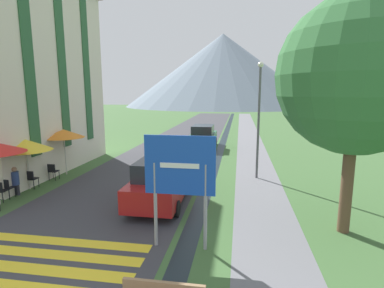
# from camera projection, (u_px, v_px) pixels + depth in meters

# --- Properties ---
(ground_plane) EXTENTS (160.00, 160.00, 0.00)m
(ground_plane) POSITION_uv_depth(u_px,v_px,m) (205.00, 148.00, 23.70)
(ground_plane) COLOR #3D6033
(road) EXTENTS (6.40, 60.00, 0.01)m
(road) POSITION_uv_depth(u_px,v_px,m) (193.00, 132.00, 33.82)
(road) COLOR #38383D
(road) RESTS_ON ground_plane
(footpath) EXTENTS (2.20, 60.00, 0.01)m
(footpath) POSITION_uv_depth(u_px,v_px,m) (248.00, 133.00, 32.88)
(footpath) COLOR slate
(footpath) RESTS_ON ground_plane
(drainage_channel) EXTENTS (0.60, 60.00, 0.00)m
(drainage_channel) POSITION_uv_depth(u_px,v_px,m) (226.00, 132.00, 33.25)
(drainage_channel) COLOR black
(drainage_channel) RESTS_ON ground_plane
(crosswalk_marking) EXTENTS (5.44, 2.54, 0.01)m
(crosswalk_marking) POSITION_uv_depth(u_px,v_px,m) (39.00, 261.00, 7.87)
(crosswalk_marking) COLOR yellow
(crosswalk_marking) RESTS_ON ground_plane
(mountain_distant) EXTENTS (61.25, 61.25, 22.53)m
(mountain_distant) POSITION_uv_depth(u_px,v_px,m) (223.00, 70.00, 95.39)
(mountain_distant) COLOR slate
(mountain_distant) RESTS_ON ground_plane
(hotel_building) EXTENTS (5.55, 10.01, 11.36)m
(hotel_building) POSITION_uv_depth(u_px,v_px,m) (19.00, 60.00, 16.33)
(hotel_building) COLOR beige
(hotel_building) RESTS_ON ground_plane
(road_sign) EXTENTS (1.97, 0.11, 3.24)m
(road_sign) POSITION_uv_depth(u_px,v_px,m) (180.00, 175.00, 8.21)
(road_sign) COLOR gray
(road_sign) RESTS_ON ground_plane
(parked_car_near) EXTENTS (1.95, 4.59, 1.82)m
(parked_car_near) POSITION_uv_depth(u_px,v_px,m) (162.00, 180.00, 11.98)
(parked_car_near) COLOR #A31919
(parked_car_near) RESTS_ON ground_plane
(parked_car_far) EXTENTS (1.96, 4.20, 1.82)m
(parked_car_far) POSITION_uv_depth(u_px,v_px,m) (203.00, 136.00, 23.86)
(parked_car_far) COLOR #28663D
(parked_car_far) RESTS_ON ground_plane
(cafe_chair_near_left) EXTENTS (0.40, 0.40, 0.85)m
(cafe_chair_near_left) POSITION_uv_depth(u_px,v_px,m) (0.00, 190.00, 12.03)
(cafe_chair_near_left) COLOR black
(cafe_chair_near_left) RESTS_ON ground_plane
(cafe_chair_far_right) EXTENTS (0.40, 0.40, 0.85)m
(cafe_chair_far_right) POSITION_uv_depth(u_px,v_px,m) (53.00, 170.00, 15.02)
(cafe_chair_far_right) COLOR black
(cafe_chair_far_right) RESTS_ON ground_plane
(cafe_chair_middle) EXTENTS (0.40, 0.40, 0.85)m
(cafe_chair_middle) POSITION_uv_depth(u_px,v_px,m) (31.00, 178.00, 13.72)
(cafe_chair_middle) COLOR black
(cafe_chair_middle) RESTS_ON ground_plane
(cafe_chair_near_right) EXTENTS (0.40, 0.40, 0.85)m
(cafe_chair_near_right) POSITION_uv_depth(u_px,v_px,m) (7.00, 187.00, 12.40)
(cafe_chair_near_right) COLOR black
(cafe_chair_near_right) RESTS_ON ground_plane
(cafe_umbrella_middle_yellow) EXTENTS (2.23, 2.23, 2.31)m
(cafe_umbrella_middle_yellow) POSITION_uv_depth(u_px,v_px,m) (26.00, 145.00, 13.39)
(cafe_umbrella_middle_yellow) COLOR #B7B2A8
(cafe_umbrella_middle_yellow) RESTS_ON ground_plane
(cafe_umbrella_rear_orange) EXTENTS (2.11, 2.11, 2.45)m
(cafe_umbrella_rear_orange) POSITION_uv_depth(u_px,v_px,m) (64.00, 134.00, 15.81)
(cafe_umbrella_rear_orange) COLOR #B7B2A8
(cafe_umbrella_rear_orange) RESTS_ON ground_plane
(person_seated_near) EXTENTS (0.32, 0.32, 1.25)m
(person_seated_near) POSITION_uv_depth(u_px,v_px,m) (15.00, 179.00, 12.83)
(person_seated_near) COLOR #282833
(person_seated_near) RESTS_ON ground_plane
(streetlamp) EXTENTS (0.28, 0.28, 5.85)m
(streetlamp) POSITION_uv_depth(u_px,v_px,m) (259.00, 112.00, 14.97)
(streetlamp) COLOR #515156
(streetlamp) RESTS_ON ground_plane
(tree_by_path) EXTENTS (4.68, 4.68, 7.21)m
(tree_by_path) POSITION_uv_depth(u_px,v_px,m) (357.00, 76.00, 8.73)
(tree_by_path) COLOR brown
(tree_by_path) RESTS_ON ground_plane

